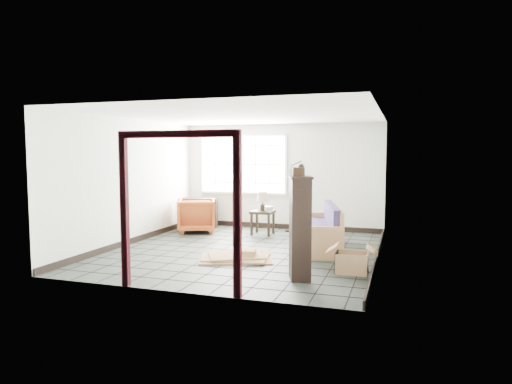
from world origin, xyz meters
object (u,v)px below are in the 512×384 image
(futon_sofa, at_px, (322,233))
(tall_shelf, at_px, (300,227))
(side_table, at_px, (263,215))
(armchair, at_px, (197,214))

(futon_sofa, height_order, tall_shelf, tall_shelf)
(futon_sofa, relative_size, tall_shelf, 1.36)
(side_table, bearing_deg, tall_shelf, -64.40)
(side_table, bearing_deg, futon_sofa, -35.91)
(side_table, xyz_separation_m, tall_shelf, (1.63, -3.40, 0.33))
(armchair, height_order, side_table, armchair)
(futon_sofa, bearing_deg, side_table, 129.72)
(side_table, height_order, tall_shelf, tall_shelf)
(side_table, relative_size, tall_shelf, 0.36)
(tall_shelf, bearing_deg, side_table, 95.42)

